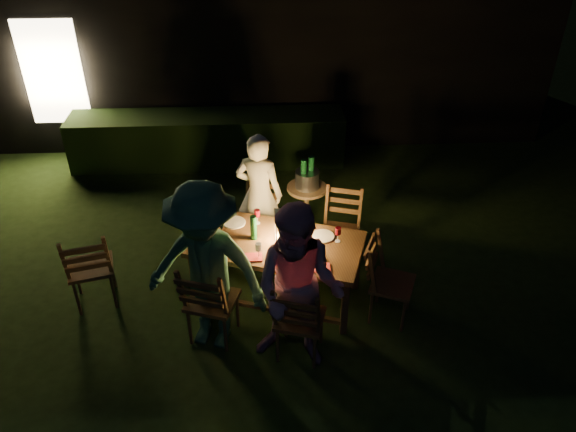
{
  "coord_description": "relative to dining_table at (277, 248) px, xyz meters",
  "views": [
    {
      "loc": [
        0.34,
        -4.25,
        4.25
      ],
      "look_at": [
        0.6,
        0.77,
        0.91
      ],
      "focal_mm": 35.0,
      "sensor_mm": 36.0,
      "label": 1
    }
  ],
  "objects": [
    {
      "name": "chair_near_right",
      "position": [
        0.19,
        -0.87,
        -0.37
      ],
      "size": [
        0.56,
        0.58,
        1.0
      ],
      "rotation": [
        0.0,
        0.0,
        -0.29
      ],
      "color": "#492B18",
      "rests_on": "ground"
    },
    {
      "name": "chair_near_left",
      "position": [
        -0.67,
        -0.59,
        -0.36
      ],
      "size": [
        0.59,
        0.62,
        1.04
      ],
      "rotation": [
        0.0,
        0.0,
        -0.32
      ],
      "color": "#492B18",
      "rests_on": "ground"
    },
    {
      "name": "napkin_left",
      "position": [
        -0.24,
        -0.26,
        0.08
      ],
      "size": [
        0.18,
        0.14,
        0.01
      ],
      "primitive_type": "cube",
      "color": "red",
      "rests_on": "dining_table"
    },
    {
      "name": "bottle_bucket_b",
      "position": [
        0.47,
        1.27,
        0.17
      ],
      "size": [
        0.07,
        0.07,
        0.32
      ],
      "primitive_type": "cylinder",
      "color": "#0F471E",
      "rests_on": "side_table"
    },
    {
      "name": "person_opp_left",
      "position": [
        -0.68,
        -0.64,
        0.25
      ],
      "size": [
        1.35,
        1.02,
        1.84
      ],
      "primitive_type": "imported",
      "rotation": [
        0.0,
        0.0,
        -0.32
      ],
      "color": "#336748",
      "rests_on": "ground"
    },
    {
      "name": "person_opp_right",
      "position": [
        0.17,
        -0.92,
        0.2
      ],
      "size": [
        1.02,
        0.9,
        1.75
      ],
      "primitive_type": "imported",
      "rotation": [
        0.0,
        0.0,
        -0.32
      ],
      "color": "#C3869D",
      "rests_on": "ground"
    },
    {
      "name": "plate_near_left",
      "position": [
        -0.59,
        -0.04,
        0.08
      ],
      "size": [
        0.25,
        0.25,
        0.01
      ],
      "primitive_type": "cylinder",
      "color": "white",
      "rests_on": "dining_table"
    },
    {
      "name": "bottle_table",
      "position": [
        -0.24,
        0.08,
        0.21
      ],
      "size": [
        0.07,
        0.07,
        0.28
      ],
      "primitive_type": "cylinder",
      "color": "#0F471E",
      "rests_on": "dining_table"
    },
    {
      "name": "plate_far_right",
      "position": [
        0.5,
        0.07,
        0.08
      ],
      "size": [
        0.25,
        0.25,
        0.01
      ],
      "primitive_type": "cylinder",
      "color": "white",
      "rests_on": "dining_table"
    },
    {
      "name": "phone",
      "position": [
        -0.68,
        -0.09,
        0.08
      ],
      "size": [
        0.14,
        0.07,
        0.01
      ],
      "primitive_type": "cube",
      "color": "black",
      "rests_on": "dining_table"
    },
    {
      "name": "plate_near_right",
      "position": [
        0.36,
        -0.35,
        0.08
      ],
      "size": [
        0.25,
        0.25,
        0.01
      ],
      "primitive_type": "cylinder",
      "color": "white",
      "rests_on": "dining_table"
    },
    {
      "name": "dining_table",
      "position": [
        0.0,
        0.0,
        0.0
      ],
      "size": [
        1.98,
        1.41,
        0.75
      ],
      "rotation": [
        0.0,
        0.0,
        -0.32
      ],
      "color": "#492B18",
      "rests_on": "ground"
    },
    {
      "name": "lantern",
      "position": [
        0.06,
        0.03,
        0.23
      ],
      "size": [
        0.16,
        0.16,
        0.35
      ],
      "color": "white",
      "rests_on": "dining_table"
    },
    {
      "name": "wineglass_c",
      "position": [
        0.2,
        -0.36,
        0.16
      ],
      "size": [
        0.06,
        0.06,
        0.18
      ],
      "primitive_type": null,
      "color": "#59070F",
      "rests_on": "dining_table"
    },
    {
      "name": "chair_far_left",
      "position": [
        -0.19,
        0.87,
        -0.4
      ],
      "size": [
        0.51,
        0.53,
        0.91
      ],
      "rotation": [
        0.0,
        0.0,
        2.86
      ],
      "color": "#492B18",
      "rests_on": "ground"
    },
    {
      "name": "wineglass_d",
      "position": [
        0.65,
        -0.02,
        0.16
      ],
      "size": [
        0.06,
        0.06,
        0.18
      ],
      "primitive_type": null,
      "color": "#59070F",
      "rests_on": "dining_table"
    },
    {
      "name": "wineglass_b",
      "position": [
        -0.72,
        0.11,
        0.16
      ],
      "size": [
        0.06,
        0.06,
        0.18
      ],
      "primitive_type": null,
      "color": "#59070F",
      "rests_on": "dining_table"
    },
    {
      "name": "chair_spare",
      "position": [
        -1.99,
        0.0,
        -0.36
      ],
      "size": [
        0.57,
        0.59,
        1.03
      ],
      "rotation": [
        0.0,
        0.0,
        0.25
      ],
      "color": "#492B18",
      "rests_on": "ground"
    },
    {
      "name": "chair_far_right",
      "position": [
        0.76,
        0.56,
        -0.38
      ],
      "size": [
        0.55,
        0.57,
        0.98
      ],
      "rotation": [
        0.0,
        0.0,
        2.86
      ],
      "color": "#492B18",
      "rests_on": "ground"
    },
    {
      "name": "wineglass_e",
      "position": [
        -0.19,
        -0.25,
        0.16
      ],
      "size": [
        0.06,
        0.06,
        0.18
      ],
      "primitive_type": null,
      "color": "silver",
      "rests_on": "dining_table"
    },
    {
      "name": "bottle_bucket_a",
      "position": [
        0.37,
        1.19,
        0.17
      ],
      "size": [
        0.07,
        0.07,
        0.32
      ],
      "primitive_type": "cylinder",
      "color": "#0F471E",
      "rests_on": "side_table"
    },
    {
      "name": "person_house_side",
      "position": [
        -0.17,
        0.92,
        0.11
      ],
      "size": [
        0.66,
        0.53,
        1.56
      ],
      "primitive_type": "imported",
      "rotation": [
        0.0,
        0.0,
        2.83
      ],
      "color": "white",
      "rests_on": "ground"
    },
    {
      "name": "chair_end",
      "position": [
        1.17,
        -0.38,
        -0.37
      ],
      "size": [
        0.61,
        0.59,
        0.99
      ],
      "rotation": [
        0.0,
        0.0,
        -1.97
      ],
      "color": "#492B18",
      "rests_on": "ground"
    },
    {
      "name": "ice_bucket",
      "position": [
        0.42,
        1.23,
        0.12
      ],
      "size": [
        0.3,
        0.3,
        0.22
      ],
      "primitive_type": "cylinder",
      "color": "#A5A8AD",
      "rests_on": "side_table"
    },
    {
      "name": "napkin_right",
      "position": [
        0.43,
        -0.46,
        0.08
      ],
      "size": [
        0.18,
        0.14,
        0.01
      ],
      "primitive_type": "cube",
      "color": "red",
      "rests_on": "dining_table"
    },
    {
      "name": "wineglass_a",
      "position": [
        -0.2,
        0.36,
        0.16
      ],
      "size": [
        0.06,
        0.06,
        0.18
      ],
      "primitive_type": null,
      "color": "#59070F",
      "rests_on": "dining_table"
    },
    {
      "name": "garden_envelope",
      "position": [
        -0.47,
        5.63,
        0.91
      ],
      "size": [
        40.0,
        40.0,
        3.2
      ],
      "color": "black",
      "rests_on": "ground"
    },
    {
      "name": "plate_far_left",
      "position": [
        -0.45,
        0.38,
        0.08
      ],
      "size": [
        0.25,
        0.25,
        0.01
      ],
      "primitive_type": "cylinder",
      "color": "white",
      "rests_on": "dining_table"
    },
    {
      "name": "side_table",
      "position": [
        0.42,
        1.23,
        -0.07
      ],
      "size": [
        0.51,
        0.51,
        0.68
      ],
      "color": "olive",
      "rests_on": "ground"
    }
  ]
}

